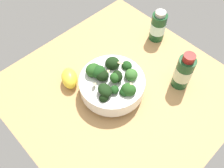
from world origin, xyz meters
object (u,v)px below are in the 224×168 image
bowl_of_broccoli (112,83)px  bottle_short (184,72)px  bottle_tall (158,27)px  lemon_wedge (69,78)px

bowl_of_broccoli → bottle_short: bearing=54.1°
bottle_tall → lemon_wedge: bearing=-99.2°
bowl_of_broccoli → lemon_wedge: (-11.08, -7.06, -1.99)cm
bottle_short → lemon_wedge: bearing=-134.2°
bowl_of_broccoli → lemon_wedge: 13.29cm
bowl_of_broccoli → bottle_short: bottle_short is taller
bowl_of_broccoli → bottle_tall: 27.56cm
lemon_wedge → bottle_tall: bottle_tall is taller
bowl_of_broccoli → bottle_tall: bottle_tall is taller
lemon_wedge → bottle_tall: 34.59cm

